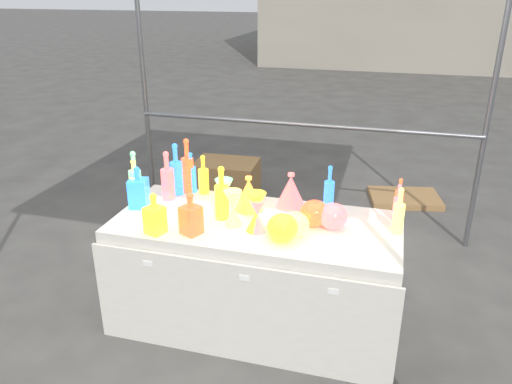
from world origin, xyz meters
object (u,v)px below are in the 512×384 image
(decanter_0, at_px, (154,213))
(cardboard_box_closed, at_px, (227,183))
(bottle_0, at_px, (203,174))
(display_table, at_px, (256,273))
(lampshade_0, at_px, (249,193))
(globe_0, at_px, (283,229))

(decanter_0, bearing_deg, cardboard_box_closed, 116.78)
(bottle_0, distance_m, decanter_0, 0.66)
(cardboard_box_closed, xyz_separation_m, decanter_0, (0.28, -2.15, 0.65))
(cardboard_box_closed, xyz_separation_m, bottle_0, (0.34, -1.48, 0.66))
(display_table, xyz_separation_m, bottle_0, (-0.48, 0.36, 0.52))
(cardboard_box_closed, xyz_separation_m, lampshade_0, (0.73, -1.67, 0.64))
(display_table, distance_m, cardboard_box_closed, 2.02)
(cardboard_box_closed, distance_m, bottle_0, 1.66)
(cardboard_box_closed, bearing_deg, globe_0, -65.47)
(cardboard_box_closed, bearing_deg, decanter_0, -84.95)
(bottle_0, distance_m, lampshade_0, 0.43)
(bottle_0, height_order, lampshade_0, bottle_0)
(bottle_0, bearing_deg, cardboard_box_closed, 102.94)
(globe_0, bearing_deg, lampshade_0, 130.17)
(display_table, bearing_deg, cardboard_box_closed, 114.10)
(display_table, xyz_separation_m, decanter_0, (-0.54, -0.30, 0.50))
(bottle_0, bearing_deg, globe_0, -38.42)
(globe_0, distance_m, lampshade_0, 0.48)
(display_table, xyz_separation_m, cardboard_box_closed, (-0.82, 1.84, -0.15))
(display_table, distance_m, lampshade_0, 0.53)
(cardboard_box_closed, distance_m, lampshade_0, 1.93)
(display_table, bearing_deg, decanter_0, -150.71)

